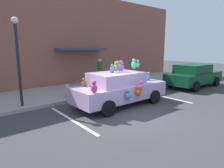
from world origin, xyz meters
The scene contains 10 objects.
ground_plane centered at (0.00, 0.00, 0.00)m, with size 60.00×60.00×0.00m, color #38383A.
sidewalk centered at (0.00, 5.00, 0.07)m, with size 24.00×4.00×0.15m, color gray.
storefront_building centered at (0.02, 7.14, 3.19)m, with size 24.00×1.25×6.40m.
parking_stripe_front centered at (3.62, 1.00, 0.00)m, with size 0.12×3.60×0.01m, color silver.
parking_stripe_rear centered at (-1.96, 1.00, 0.00)m, with size 0.12×3.60×0.01m, color silver.
plush_covered_car centered at (0.72, 1.28, 0.82)m, with size 4.57×2.12×2.14m.
parked_sedan_behind centered at (7.49, 1.27, 0.79)m, with size 4.60×2.05×1.54m.
teddy_bear_on_sidewalk centered at (-0.74, 3.71, 0.45)m, with size 0.34×0.28×0.65m.
street_lamp_post centered at (-3.01, 3.50, 2.45)m, with size 0.28×0.28×3.73m.
pedestrian_walking_past centered at (2.03, 4.64, 1.01)m, with size 0.35×0.35×1.83m.
Camera 1 is at (-5.11, -5.28, 2.65)m, focal length 30.91 mm.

